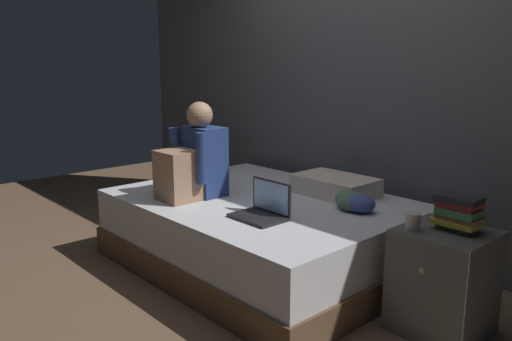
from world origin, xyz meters
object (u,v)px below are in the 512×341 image
at_px(nightstand, 443,281).
at_px(clothes_pile, 353,201).
at_px(person_sitting, 194,161).
at_px(book_stack, 458,212).
at_px(laptop, 263,209).
at_px(pillow, 335,186).
at_px(bed, 261,232).
at_px(mug, 413,221).

height_order(nightstand, clothes_pile, clothes_pile).
height_order(person_sitting, book_stack, person_sitting).
xyz_separation_m(laptop, book_stack, (0.99, 0.44, 0.11)).
bearing_deg(pillow, book_stack, -16.43).
height_order(person_sitting, laptop, person_sitting).
xyz_separation_m(bed, person_sitting, (-0.34, -0.31, 0.50)).
bearing_deg(nightstand, mug, -137.31).
relative_size(person_sitting, book_stack, 2.79).
relative_size(bed, pillow, 3.57).
bearing_deg(clothes_pile, person_sitting, -149.57).
bearing_deg(pillow, bed, -122.27).
relative_size(nightstand, pillow, 1.00).
bearing_deg(mug, bed, 178.85).
bearing_deg(person_sitting, mug, 10.87).
relative_size(bed, book_stack, 8.51).
bearing_deg(nightstand, laptop, -158.00).
distance_m(nightstand, pillow, 1.11).
relative_size(nightstand, mug, 6.20).
xyz_separation_m(person_sitting, clothes_pile, (0.94, 0.55, -0.20)).
relative_size(bed, clothes_pile, 6.73).
xyz_separation_m(nightstand, mug, (-0.13, -0.12, 0.32)).
bearing_deg(bed, pillow, 57.73).
height_order(laptop, book_stack, book_stack).
height_order(person_sitting, mug, person_sitting).
bearing_deg(clothes_pile, mug, -24.58).
bearing_deg(pillow, nightstand, -19.19).
xyz_separation_m(bed, laptop, (0.33, -0.29, 0.30)).
height_order(nightstand, person_sitting, person_sitting).
bearing_deg(clothes_pile, bed, -158.26).
height_order(book_stack, clothes_pile, book_stack).
distance_m(book_stack, clothes_pile, 0.75).
bearing_deg(laptop, book_stack, 23.66).
distance_m(bed, mug, 1.23).
height_order(bed, mug, mug).
bearing_deg(pillow, clothes_pile, -34.03).
bearing_deg(book_stack, clothes_pile, 172.49).
bearing_deg(mug, pillow, 151.88).
bearing_deg(person_sitting, clothes_pile, 30.43).
bearing_deg(nightstand, book_stack, 57.69).
height_order(pillow, clothes_pile, pillow).
xyz_separation_m(pillow, book_stack, (1.04, -0.31, 0.10)).
height_order(nightstand, pillow, pillow).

